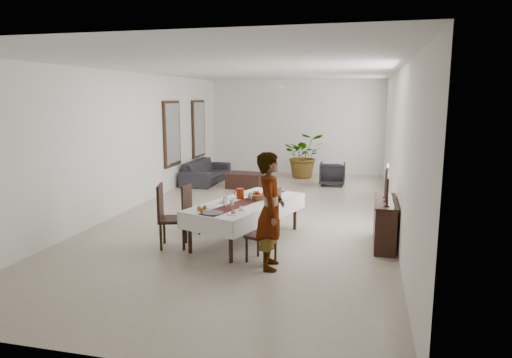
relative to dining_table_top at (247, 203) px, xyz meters
name	(u,v)px	position (x,y,z in m)	size (l,w,h in m)	color
floor	(255,214)	(-0.31, 1.90, -0.70)	(6.00, 12.00, 0.00)	#B6A691
ceiling	(255,70)	(-0.31, 1.90, 2.50)	(6.00, 12.00, 0.02)	white
wall_back	(296,127)	(-0.31, 7.90, 0.90)	(6.00, 0.02, 3.20)	white
wall_front	(105,206)	(-0.31, -4.10, 0.90)	(6.00, 0.02, 3.20)	white
wall_left	(132,141)	(-3.31, 1.90, 0.90)	(0.02, 12.00, 3.20)	white
wall_right	(396,148)	(2.69, 1.90, 0.90)	(0.02, 12.00, 3.20)	white
dining_table_top	(247,203)	(0.00, 0.00, 0.00)	(0.97, 2.33, 0.05)	black
table_leg_fl	(190,234)	(-0.76, -0.91, -0.36)	(0.07, 0.07, 0.68)	black
table_leg_fr	(231,242)	(0.05, -1.18, -0.36)	(0.07, 0.07, 0.68)	black
table_leg_bl	(259,208)	(-0.05, 1.18, -0.36)	(0.07, 0.07, 0.68)	black
table_leg_br	(295,213)	(0.76, 0.91, -0.36)	(0.07, 0.07, 0.68)	black
tablecloth_top	(247,202)	(0.00, 0.00, 0.03)	(1.14, 2.50, 0.01)	silver
tablecloth_drape_left	(222,206)	(-0.54, 0.18, -0.11)	(0.01, 2.50, 0.29)	silver
tablecloth_drape_right	(273,214)	(0.54, -0.18, -0.11)	(0.01, 2.50, 0.29)	white
tablecloth_drape_near	(204,225)	(-0.40, -1.18, -0.11)	(1.14, 0.01, 0.29)	white
tablecloth_drape_far	(280,197)	(0.40, 1.18, -0.11)	(1.14, 0.01, 0.29)	silver
table_runner	(247,202)	(0.00, 0.00, 0.04)	(0.34, 2.42, 0.00)	#541D18
red_pitcher	(240,194)	(-0.18, 0.22, 0.13)	(0.15, 0.15, 0.19)	maroon
pitcher_handle	(237,193)	(-0.26, 0.24, 0.13)	(0.12, 0.12, 0.02)	maroon
wine_glass_near	(232,205)	(-0.09, -0.63, 0.12)	(0.07, 0.07, 0.16)	white
wine_glass_mid	(225,202)	(-0.26, -0.47, 0.12)	(0.07, 0.07, 0.16)	silver
wine_glass_far	(250,197)	(0.06, 0.03, 0.12)	(0.07, 0.07, 0.16)	white
teacup_right	(242,209)	(0.09, -0.64, 0.06)	(0.09, 0.09, 0.06)	white
saucer_right	(242,210)	(0.09, -0.64, 0.04)	(0.15, 0.15, 0.01)	silver
teacup_left	(223,202)	(-0.38, -0.23, 0.06)	(0.09, 0.09, 0.06)	silver
saucer_left	(223,203)	(-0.38, -0.23, 0.04)	(0.15, 0.15, 0.01)	white
plate_near_right	(234,214)	(0.02, -0.93, 0.04)	(0.23, 0.23, 0.01)	white
bread_near_right	(234,212)	(0.02, -0.93, 0.07)	(0.09, 0.09, 0.09)	tan
plate_near_left	(210,207)	(-0.51, -0.60, 0.04)	(0.23, 0.23, 0.01)	silver
plate_far_left	(248,194)	(-0.12, 0.60, 0.04)	(0.23, 0.23, 0.01)	silver
serving_tray	(213,213)	(-0.33, -0.96, 0.04)	(0.35, 0.35, 0.02)	#46464B
jam_jar_a	(201,210)	(-0.54, -0.92, 0.07)	(0.06, 0.06, 0.07)	#895D13
jam_jar_b	(199,209)	(-0.61, -0.84, 0.07)	(0.06, 0.06, 0.07)	brown
jam_jar_c	(205,208)	(-0.53, -0.76, 0.07)	(0.06, 0.06, 0.07)	#925215
fruit_basket	(256,197)	(0.12, 0.21, 0.08)	(0.29, 0.29, 0.10)	brown
fruit_red	(258,193)	(0.16, 0.22, 0.16)	(0.09, 0.09, 0.09)	#A62610
fruit_green	(255,193)	(0.10, 0.25, 0.16)	(0.08, 0.08, 0.08)	olive
chair_right_near_seat	(261,236)	(0.51, -1.01, -0.27)	(0.41, 0.41, 0.05)	black
chair_right_near_leg_fl	(264,254)	(0.61, -1.23, -0.50)	(0.04, 0.04, 0.41)	black
chair_right_near_leg_fr	(275,248)	(0.73, -0.91, -0.50)	(0.04, 0.04, 0.41)	black
chair_right_near_leg_bl	(247,250)	(0.29, -1.11, -0.50)	(0.04, 0.04, 0.41)	black
chair_right_near_leg_br	(258,245)	(0.41, -0.80, -0.50)	(0.04, 0.04, 0.41)	black
chair_right_near_back	(271,221)	(0.69, -1.07, 0.01)	(0.41, 0.04, 0.52)	black
chair_right_far_seat	(268,217)	(0.36, 0.22, -0.28)	(0.40, 0.40, 0.05)	black
chair_right_far_leg_fl	(274,231)	(0.51, 0.04, -0.50)	(0.04, 0.04, 0.40)	black
chair_right_far_leg_fr	(279,226)	(0.54, 0.37, -0.50)	(0.04, 0.04, 0.40)	black
chair_right_far_leg_bl	(257,230)	(0.18, 0.07, -0.50)	(0.04, 0.04, 0.40)	black
chair_right_far_leg_br	(262,225)	(0.21, 0.39, -0.50)	(0.04, 0.04, 0.40)	black
chair_right_far_back	(278,203)	(0.54, 0.20, -0.01)	(0.40, 0.04, 0.51)	black
chair_left_near_seat	(173,219)	(-1.17, -0.66, -0.20)	(0.48, 0.48, 0.05)	black
chair_left_near_leg_fl	(164,231)	(-1.41, -0.53, -0.47)	(0.05, 0.05, 0.47)	black
chair_left_near_leg_fr	(161,237)	(-1.30, -0.90, -0.47)	(0.05, 0.05, 0.47)	black
chair_left_near_leg_bl	(186,231)	(-1.04, -0.42, -0.47)	(0.05, 0.05, 0.47)	black
chair_left_near_leg_br	(184,237)	(-0.92, -0.79, -0.47)	(0.05, 0.05, 0.47)	black
chair_left_near_back	(160,202)	(-1.38, -0.72, 0.12)	(0.48, 0.04, 0.61)	black
chair_left_far_seat	(195,211)	(-1.13, 0.30, -0.29)	(0.39, 0.39, 0.04)	black
chair_left_far_leg_fl	(192,219)	(-1.27, 0.48, -0.51)	(0.04, 0.04, 0.39)	black
chair_left_far_leg_fr	(184,223)	(-1.30, 0.16, -0.51)	(0.04, 0.04, 0.39)	black
chair_left_far_leg_bl	(206,221)	(-0.96, 0.45, -0.51)	(0.04, 0.04, 0.39)	black
chair_left_far_leg_br	(199,225)	(-0.99, 0.13, -0.51)	(0.04, 0.04, 0.39)	black
chair_left_far_back	(187,198)	(-1.31, 0.32, -0.03)	(0.39, 0.04, 0.50)	black
woman	(270,211)	(0.70, -1.23, 0.21)	(0.66, 0.43, 1.82)	gray
sideboard_body	(385,224)	(2.47, 0.31, -0.30)	(0.36, 1.34, 0.80)	black
sideboard_top	(386,201)	(2.47, 0.31, 0.11)	(0.39, 1.39, 0.03)	black
candlestick_near_base	(387,206)	(2.47, -0.18, 0.14)	(0.09, 0.09, 0.03)	black
candlestick_near_shaft	(388,192)	(2.47, -0.18, 0.37)	(0.04, 0.04, 0.45)	black
candlestick_near_candle	(388,177)	(2.47, -0.18, 0.63)	(0.03, 0.03, 0.07)	white
candlestick_mid_base	(386,201)	(2.47, 0.18, 0.14)	(0.09, 0.09, 0.03)	black
candlestick_mid_shaft	(387,184)	(2.47, 0.18, 0.44)	(0.04, 0.04, 0.58)	black
candlestick_mid_candle	(388,166)	(2.47, 0.18, 0.77)	(0.03, 0.03, 0.07)	white
candlestick_far_base	(385,197)	(2.47, 0.53, 0.14)	(0.09, 0.09, 0.03)	black
candlestick_far_shaft	(386,183)	(2.47, 0.53, 0.40)	(0.04, 0.04, 0.49)	black
candlestick_far_candle	(387,168)	(2.47, 0.53, 0.68)	(0.03, 0.03, 0.07)	silver
sofa	(206,171)	(-2.74, 5.41, -0.36)	(2.33, 0.91, 0.68)	#2D2A30
armchair	(332,174)	(1.13, 5.80, -0.35)	(0.74, 0.76, 0.70)	#242226
coffee_table	(245,180)	(-1.33, 4.78, -0.48)	(1.00, 0.66, 0.44)	black
potted_plant	(304,155)	(0.11, 6.96, 0.03)	(1.33, 1.15, 1.47)	#2B5923
mirror_frame_near	(172,134)	(-3.27, 4.10, 0.90)	(0.06, 1.05, 1.85)	black
mirror_glass_near	(173,134)	(-3.24, 4.10, 0.90)	(0.01, 0.90, 1.70)	silver
mirror_frame_far	(198,129)	(-3.27, 6.20, 0.90)	(0.06, 1.05, 1.85)	black
mirror_glass_far	(199,129)	(-3.24, 6.20, 0.90)	(0.01, 0.90, 1.70)	silver
fan_rod	(281,80)	(-0.31, 4.90, 2.40)	(0.04, 0.04, 0.20)	silver
fan_hub	(280,87)	(-0.31, 4.90, 2.20)	(0.16, 0.16, 0.08)	silver
fan_blade_n	(283,87)	(-0.31, 5.25, 2.20)	(0.10, 0.55, 0.01)	silver
fan_blade_s	(278,87)	(-0.31, 4.55, 2.20)	(0.10, 0.55, 0.01)	silver
fan_blade_e	(293,87)	(0.04, 4.90, 2.20)	(0.55, 0.10, 0.01)	white
fan_blade_w	(268,87)	(-0.66, 4.90, 2.20)	(0.55, 0.10, 0.01)	silver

